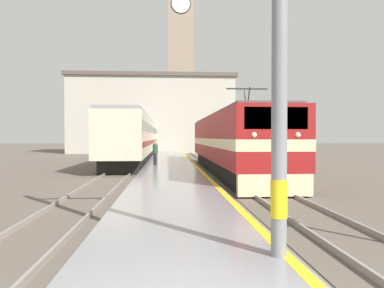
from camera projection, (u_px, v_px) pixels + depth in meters
The scene contains 9 objects.
ground_plane at pixel (170, 162), 33.39m from camera, with size 200.00×200.00×0.00m, color #60564C.
platform at pixel (171, 164), 28.40m from camera, with size 3.52×140.00×0.37m.
rail_track_near at pixel (218, 166), 28.64m from camera, with size 2.84×140.00×0.16m.
rail_track_far at pixel (129, 166), 28.19m from camera, with size 2.83×140.00×0.16m.
locomotive_train at pixel (230, 143), 23.14m from camera, with size 2.92×19.79×4.61m.
passenger_train at pixel (144, 138), 46.70m from camera, with size 2.92×52.23×4.01m.
person_on_platform at pixel (155, 152), 24.98m from camera, with size 0.34×0.34×1.59m.
clock_tower at pixel (180, 54), 62.92m from camera, with size 5.27×5.27×30.62m.
station_building at pixel (153, 115), 54.56m from camera, with size 23.31×10.07×10.93m.
Camera 1 is at (-0.26, -3.41, 2.23)m, focal length 35.00 mm.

